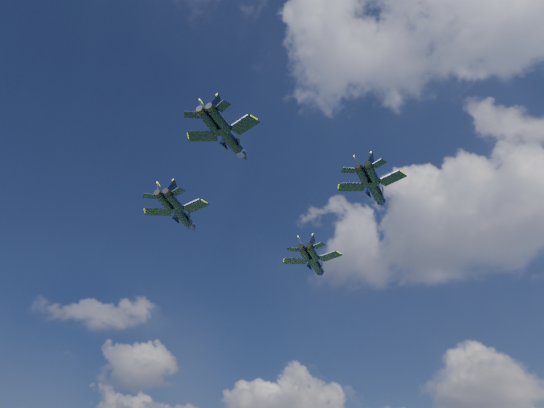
{
  "coord_description": "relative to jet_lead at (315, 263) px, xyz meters",
  "views": [
    {
      "loc": [
        43.41,
        -82.17,
        3.61
      ],
      "look_at": [
        -5.16,
        -3.46,
        59.26
      ],
      "focal_mm": 40.0,
      "sensor_mm": 36.0,
      "label": 1
    }
  ],
  "objects": [
    {
      "name": "jet_left",
      "position": [
        -14.68,
        -25.79,
        3.29
      ],
      "size": [
        12.36,
        16.66,
        3.92
      ],
      "rotation": [
        0.0,
        0.0,
        0.27
      ],
      "color": "black"
    },
    {
      "name": "jet_slot",
      "position": [
        8.22,
        -42.38,
        1.49
      ],
      "size": [
        11.51,
        15.05,
        3.56
      ],
      "rotation": [
        0.0,
        0.0,
        0.15
      ],
      "color": "black"
    },
    {
      "name": "jet_lead",
      "position": [
        0.0,
        0.0,
        0.0
      ],
      "size": [
        11.97,
        16.04,
        3.77
      ],
      "rotation": [
        0.0,
        0.0,
        0.25
      ],
      "color": "black"
    },
    {
      "name": "jet_right",
      "position": [
        21.22,
        -17.87,
        1.4
      ],
      "size": [
        11.66,
        15.27,
        3.61
      ],
      "rotation": [
        0.0,
        0.0,
        0.16
      ],
      "color": "black"
    }
  ]
}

